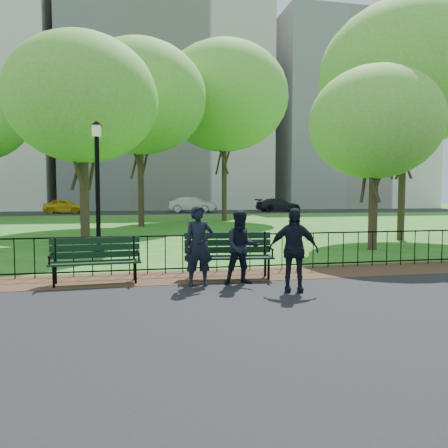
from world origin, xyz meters
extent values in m
plane|color=#345E18|center=(0.00, 0.00, 0.00)|extent=(120.00, 120.00, 0.00)
cube|color=black|center=(0.00, -3.40, 0.01)|extent=(60.00, 9.20, 0.01)
cube|color=#3E2919|center=(0.00, 1.50, 0.01)|extent=(60.00, 1.60, 0.01)
cube|color=black|center=(0.00, 35.00, 0.01)|extent=(70.00, 9.00, 0.01)
cylinder|color=black|center=(0.00, 2.00, 0.88)|extent=(24.00, 0.04, 0.04)
cylinder|color=black|center=(0.00, 2.00, 0.12)|extent=(24.00, 0.04, 0.04)
cylinder|color=black|center=(0.00, 2.00, 0.45)|extent=(0.02, 0.02, 0.90)
cube|color=beige|center=(2.00, 48.00, 15.00)|extent=(24.00, 15.00, 30.00)
cube|color=silver|center=(26.00, 48.00, 12.00)|extent=(20.00, 15.00, 24.00)
cube|color=black|center=(-0.10, 1.11, 0.48)|extent=(1.94, 0.71, 0.04)
cube|color=black|center=(-0.07, 1.38, 0.84)|extent=(1.89, 0.24, 0.48)
cylinder|color=black|center=(-0.94, 1.01, 0.24)|extent=(0.05, 0.05, 0.48)
cylinder|color=black|center=(0.69, 0.83, 0.24)|extent=(0.05, 0.05, 0.48)
cylinder|color=black|center=(-0.90, 1.39, 0.24)|extent=(0.05, 0.05, 0.48)
cylinder|color=black|center=(0.74, 1.21, 0.24)|extent=(0.05, 0.05, 0.48)
cylinder|color=black|center=(-1.00, 1.21, 0.67)|extent=(0.11, 0.59, 0.04)
cylinder|color=black|center=(0.79, 1.01, 0.67)|extent=(0.11, 0.59, 0.04)
ellipsoid|color=black|center=(-0.76, 1.07, 0.71)|extent=(0.42, 0.32, 0.43)
cube|color=black|center=(-2.86, 1.13, 0.45)|extent=(1.83, 0.59, 0.04)
cube|color=black|center=(-2.88, 1.39, 0.80)|extent=(1.80, 0.15, 0.45)
cylinder|color=black|center=(-3.63, 0.91, 0.23)|extent=(0.05, 0.05, 0.45)
cylinder|color=black|center=(-2.07, 1.00, 0.23)|extent=(0.05, 0.05, 0.45)
cylinder|color=black|center=(-3.65, 1.26, 0.23)|extent=(0.05, 0.05, 0.45)
cylinder|color=black|center=(-2.10, 1.36, 0.23)|extent=(0.05, 0.05, 0.45)
cylinder|color=black|center=(-3.71, 1.08, 0.63)|extent=(0.08, 0.56, 0.04)
cylinder|color=black|center=(-2.01, 1.19, 0.63)|extent=(0.08, 0.56, 0.04)
cylinder|color=black|center=(-3.13, 5.48, 0.09)|extent=(0.31, 0.31, 0.18)
cylinder|color=black|center=(-3.13, 5.48, 1.78)|extent=(0.13, 0.13, 3.56)
cube|color=beige|center=(-3.13, 5.48, 3.68)|extent=(0.25, 0.25, 0.33)
cone|color=black|center=(-3.13, 5.48, 3.90)|extent=(0.36, 0.36, 0.13)
cylinder|color=#2D2116|center=(-3.85, 8.75, 1.61)|extent=(0.34, 0.34, 3.22)
ellipsoid|color=#6AA030|center=(-3.85, 8.75, 5.25)|extent=(5.42, 5.42, 4.61)
cylinder|color=#2D2116|center=(5.60, 5.07, 1.27)|extent=(0.30, 0.30, 2.53)
ellipsoid|color=#6AA030|center=(5.60, 5.07, 4.13)|extent=(4.26, 4.26, 3.62)
cylinder|color=#2D2116|center=(8.30, 7.56, 1.96)|extent=(0.28, 0.28, 3.92)
ellipsoid|color=#6AA030|center=(8.30, 7.56, 6.40)|extent=(6.60, 6.60, 5.61)
cylinder|color=#2D2116|center=(-1.69, 16.78, 2.17)|extent=(0.34, 0.34, 4.34)
ellipsoid|color=#6AA030|center=(-1.69, 16.78, 7.08)|extent=(7.31, 7.31, 6.21)
cylinder|color=#2D2116|center=(4.00, 21.35, 2.56)|extent=(0.35, 0.35, 5.13)
ellipsoid|color=#6AA030|center=(4.00, 21.35, 8.36)|extent=(8.63, 8.63, 7.34)
imported|color=black|center=(-0.84, 0.54, 0.81)|extent=(0.59, 0.40, 1.60)
imported|color=black|center=(0.04, 0.55, 0.76)|extent=(0.74, 0.41, 1.50)
imported|color=black|center=(0.82, -0.28, 0.79)|extent=(0.99, 0.64, 1.57)
imported|color=gold|center=(-8.30, 34.58, 0.68)|extent=(4.19, 2.60, 1.33)
imported|color=#9FA1A6|center=(3.56, 34.08, 0.76)|extent=(4.78, 3.15, 1.49)
imported|color=black|center=(12.30, 34.29, 0.68)|extent=(4.71, 2.12, 1.34)
camera|label=1|loc=(-2.09, -7.94, 1.84)|focal=35.00mm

